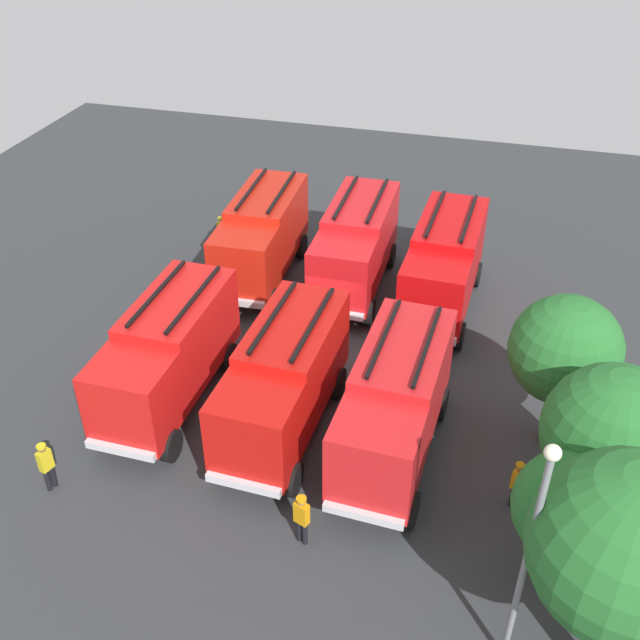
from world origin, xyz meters
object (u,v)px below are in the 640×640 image
(firefighter_2, at_px, (46,464))
(tree_1, at_px, (613,434))
(traffic_cone_1, at_px, (275,335))
(fire_truck_2, at_px, (356,244))
(fire_truck_3, at_px, (284,379))
(firefighter_3, at_px, (302,517))
(traffic_cone_2, at_px, (385,329))
(fire_truck_5, at_px, (395,403))
(fire_truck_4, at_px, (444,263))
(tree_0, at_px, (565,351))
(fire_truck_1, at_px, (168,352))
(firefighter_0, at_px, (222,233))
(firefighter_1, at_px, (517,482))
(traffic_cone_0, at_px, (256,359))
(lamppost, at_px, (529,547))
(tree_2, at_px, (571,508))
(tree_3, at_px, (628,549))
(fire_truck_0, at_px, (262,235))

(firefighter_2, relative_size, tree_1, 0.31)
(traffic_cone_1, bearing_deg, fire_truck_2, 156.99)
(fire_truck_3, distance_m, firefighter_3, 4.94)
(tree_1, relative_size, traffic_cone_2, 7.90)
(fire_truck_5, height_order, tree_1, tree_1)
(fire_truck_4, relative_size, firefighter_3, 4.04)
(fire_truck_2, xyz_separation_m, tree_0, (7.65, 8.39, 1.50))
(fire_truck_1, distance_m, firefighter_0, 10.94)
(firefighter_2, distance_m, traffic_cone_1, 10.15)
(fire_truck_4, height_order, firefighter_2, fire_truck_4)
(fire_truck_5, relative_size, firefighter_1, 4.42)
(tree_1, bearing_deg, fire_truck_1, -99.47)
(firefighter_3, bearing_deg, fire_truck_3, 44.58)
(traffic_cone_0, bearing_deg, lamppost, 46.04)
(fire_truck_2, bearing_deg, traffic_cone_2, 30.83)
(tree_0, bearing_deg, firefighter_2, -66.64)
(fire_truck_4, bearing_deg, tree_2, 22.27)
(fire_truck_1, height_order, firefighter_1, fire_truck_1)
(fire_truck_1, distance_m, fire_truck_5, 8.02)
(fire_truck_1, bearing_deg, fire_truck_3, 86.36)
(firefighter_2, height_order, tree_3, tree_3)
(firefighter_1, height_order, tree_1, tree_1)
(fire_truck_4, height_order, firefighter_0, fire_truck_4)
(firefighter_2, relative_size, tree_0, 0.33)
(tree_1, height_order, tree_3, tree_3)
(firefighter_0, height_order, tree_2, tree_2)
(tree_3, height_order, traffic_cone_0, tree_3)
(fire_truck_0, height_order, traffic_cone_0, fire_truck_0)
(tree_0, xyz_separation_m, lamppost, (8.37, -0.84, 0.53))
(firefighter_3, relative_size, traffic_cone_2, 2.43)
(fire_truck_1, distance_m, fire_truck_2, 10.23)
(fire_truck_4, relative_size, firefighter_1, 4.41)
(firefighter_1, distance_m, tree_1, 3.72)
(tree_2, relative_size, traffic_cone_1, 7.16)
(fire_truck_1, distance_m, traffic_cone_1, 5.27)
(tree_1, bearing_deg, fire_truck_3, -101.61)
(traffic_cone_0, distance_m, lamppost, 14.19)
(fire_truck_4, xyz_separation_m, tree_1, (10.93, 5.68, 1.80))
(tree_3, relative_size, lamppost, 0.93)
(tree_1, relative_size, lamppost, 0.81)
(tree_0, bearing_deg, tree_1, 16.65)
(firefighter_2, bearing_deg, lamppost, 9.50)
(tree_2, xyz_separation_m, traffic_cone_1, (-8.72, -10.71, -2.77))
(fire_truck_3, relative_size, traffic_cone_0, 10.39)
(firefighter_1, bearing_deg, fire_truck_3, -165.74)
(fire_truck_0, height_order, tree_0, tree_0)
(fire_truck_4, bearing_deg, fire_truck_3, -22.29)
(firefighter_0, xyz_separation_m, traffic_cone_2, (4.78, 8.81, -0.67))
(fire_truck_1, bearing_deg, tree_3, 65.64)
(tree_3, height_order, traffic_cone_1, tree_3)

